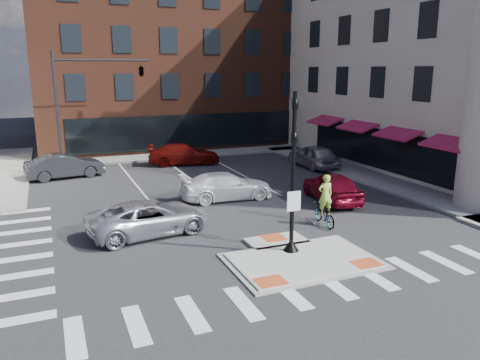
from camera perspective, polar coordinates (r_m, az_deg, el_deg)
name	(u,v)px	position (r m, az deg, el deg)	size (l,w,h in m)	color
ground	(296,257)	(17.84, 6.84, -9.31)	(120.00, 120.00, 0.00)	#28282B
refuge_island	(299,258)	(17.61, 7.26, -9.46)	(5.40, 4.65, 0.13)	gray
sidewalk_e	(366,176)	(31.56, 15.16, 0.53)	(3.00, 24.00, 0.15)	gray
sidewalk_n	(197,154)	(38.57, -5.28, 3.23)	(26.00, 3.00, 0.15)	gray
building_n	(165,59)	(47.62, -9.18, 14.39)	(24.40, 18.40, 15.50)	#562A1B
building_far_left	(77,83)	(66.45, -19.23, 11.09)	(10.00, 12.00, 10.00)	slate
building_far_right	(170,75)	(70.42, -8.56, 12.58)	(12.00, 12.00, 12.00)	brown
signal_pole	(293,194)	(17.40, 6.42, -1.68)	(0.60, 0.60, 5.98)	black
mast_arm_signal	(119,79)	(32.64, -14.49, 11.86)	(6.10, 2.24, 8.00)	black
silver_suv	(150,218)	(20.21, -10.95, -4.52)	(2.40, 5.20, 1.45)	silver
red_sedan	(332,187)	(25.20, 11.13, -0.81)	(1.84, 4.58, 1.56)	maroon
white_pickup	(227,186)	(25.09, -1.66, -0.75)	(2.03, 5.00, 1.45)	white
bg_car_dark	(65,166)	(32.03, -20.54, 1.62)	(1.66, 4.76, 1.57)	#2A2B2F
bg_car_silver	(314,156)	(33.74, 8.98, 2.93)	(1.93, 4.80, 1.64)	#A4A7AB
bg_car_red	(184,154)	(34.56, -6.85, 3.14)	(2.11, 5.18, 1.50)	maroon
cyclist	(325,208)	(21.31, 10.29, -3.39)	(0.85, 1.92, 2.32)	#3F3F44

